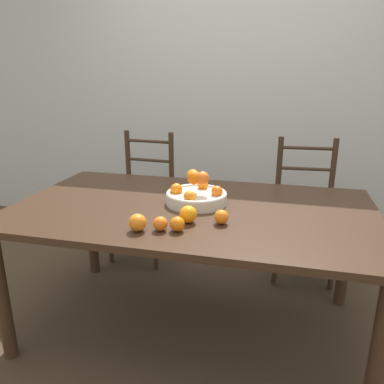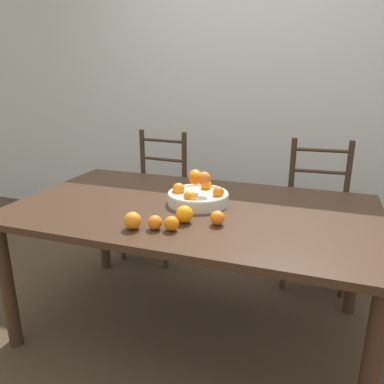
% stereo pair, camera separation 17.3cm
% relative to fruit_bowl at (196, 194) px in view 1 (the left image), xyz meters
% --- Properties ---
extents(ground_plane, '(12.00, 12.00, 0.00)m').
position_rel_fruit_bowl_xyz_m(ground_plane, '(-0.01, -0.06, -0.80)').
color(ground_plane, '#423323').
extents(wall_back, '(8.00, 0.06, 2.60)m').
position_rel_fruit_bowl_xyz_m(wall_back, '(-0.01, 1.51, 0.50)').
color(wall_back, beige).
rests_on(wall_back, ground_plane).
extents(dining_table, '(1.90, 1.08, 0.75)m').
position_rel_fruit_bowl_xyz_m(dining_table, '(-0.01, -0.06, -0.13)').
color(dining_table, '#382316').
rests_on(dining_table, ground_plane).
extents(fruit_bowl, '(0.33, 0.33, 0.18)m').
position_rel_fruit_bowl_xyz_m(fruit_bowl, '(0.00, 0.00, 0.00)').
color(fruit_bowl, beige).
rests_on(fruit_bowl, dining_table).
extents(orange_loose_0, '(0.07, 0.07, 0.07)m').
position_rel_fruit_bowl_xyz_m(orange_loose_0, '(-0.07, -0.40, -0.02)').
color(orange_loose_0, orange).
rests_on(orange_loose_0, dining_table).
extents(orange_loose_1, '(0.07, 0.07, 0.07)m').
position_rel_fruit_bowl_xyz_m(orange_loose_1, '(0.00, -0.39, -0.02)').
color(orange_loose_1, orange).
rests_on(orange_loose_1, dining_table).
extents(orange_loose_2, '(0.08, 0.08, 0.08)m').
position_rel_fruit_bowl_xyz_m(orange_loose_2, '(0.03, -0.28, -0.01)').
color(orange_loose_2, orange).
rests_on(orange_loose_2, dining_table).
extents(orange_loose_3, '(0.07, 0.07, 0.07)m').
position_rel_fruit_bowl_xyz_m(orange_loose_3, '(0.18, -0.26, -0.02)').
color(orange_loose_3, orange).
rests_on(orange_loose_3, dining_table).
extents(orange_loose_4, '(0.08, 0.08, 0.08)m').
position_rel_fruit_bowl_xyz_m(orange_loose_4, '(-0.17, -0.43, -0.01)').
color(orange_loose_4, orange).
rests_on(orange_loose_4, dining_table).
extents(chair_left, '(0.45, 0.43, 0.99)m').
position_rel_fruit_bowl_xyz_m(chair_left, '(-0.61, 0.78, -0.34)').
color(chair_left, '#382619').
rests_on(chair_left, ground_plane).
extents(chair_right, '(0.44, 0.42, 0.99)m').
position_rel_fruit_bowl_xyz_m(chair_right, '(0.62, 0.78, -0.34)').
color(chair_right, '#382619').
rests_on(chair_right, ground_plane).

